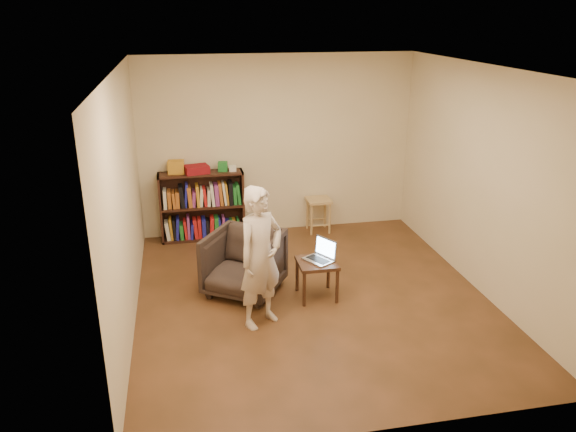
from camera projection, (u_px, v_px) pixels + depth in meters
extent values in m
plane|color=#402914|center=(312.00, 297.00, 6.55)|extent=(4.50, 4.50, 0.00)
plane|color=white|center=(316.00, 69.00, 5.66)|extent=(4.50, 4.50, 0.00)
plane|color=beige|center=(278.00, 145.00, 8.18)|extent=(4.00, 0.00, 4.00)
plane|color=beige|center=(124.00, 203.00, 5.74)|extent=(0.00, 4.50, 4.50)
plane|color=beige|center=(482.00, 181.00, 6.47)|extent=(0.00, 4.50, 4.50)
cube|color=black|center=(161.00, 209.00, 7.98)|extent=(0.03, 0.30, 1.00)
cube|color=black|center=(243.00, 203.00, 8.20)|extent=(0.03, 0.30, 1.00)
cube|color=black|center=(202.00, 203.00, 8.22)|extent=(1.20, 0.02, 1.00)
cube|color=black|center=(204.00, 237.00, 8.26)|extent=(1.20, 0.30, 0.03)
cube|color=black|center=(202.00, 206.00, 8.09)|extent=(1.14, 0.30, 0.03)
cube|color=black|center=(200.00, 174.00, 7.92)|extent=(1.20, 0.30, 0.03)
cube|color=orange|center=(176.00, 167.00, 7.85)|extent=(0.23, 0.18, 0.18)
cube|color=maroon|center=(197.00, 169.00, 7.87)|extent=(0.37, 0.31, 0.11)
cube|color=#20782C|center=(223.00, 167.00, 7.97)|extent=(0.15, 0.15, 0.13)
cube|color=silver|center=(233.00, 168.00, 7.98)|extent=(0.10, 0.10, 0.08)
cube|color=tan|center=(319.00, 200.00, 8.36)|extent=(0.35, 0.35, 0.04)
cylinder|color=tan|center=(311.00, 220.00, 8.29)|extent=(0.03, 0.03, 0.47)
cylinder|color=tan|center=(330.00, 219.00, 8.34)|extent=(0.03, 0.03, 0.47)
cylinder|color=tan|center=(307.00, 214.00, 8.55)|extent=(0.03, 0.03, 0.47)
cylinder|color=tan|center=(325.00, 213.00, 8.60)|extent=(0.03, 0.03, 0.47)
imported|color=#2F261F|center=(244.00, 263.00, 6.56)|extent=(1.11, 1.12, 0.75)
cube|color=black|center=(317.00, 263.00, 6.43)|extent=(0.44, 0.44, 0.04)
cylinder|color=black|center=(304.00, 290.00, 6.30)|extent=(0.04, 0.04, 0.41)
cylinder|color=black|center=(337.00, 287.00, 6.37)|extent=(0.04, 0.04, 0.41)
cylinder|color=black|center=(297.00, 275.00, 6.65)|extent=(0.04, 0.04, 0.41)
cylinder|color=black|center=(328.00, 272.00, 6.72)|extent=(0.04, 0.04, 0.41)
cube|color=#B4B5B9|center=(318.00, 260.00, 6.44)|extent=(0.36, 0.40, 0.02)
cube|color=black|center=(318.00, 259.00, 6.43)|extent=(0.25, 0.30, 0.00)
cube|color=#B4B5B9|center=(326.00, 247.00, 6.47)|extent=(0.19, 0.29, 0.23)
cube|color=#AAD0EF|center=(326.00, 247.00, 6.47)|extent=(0.17, 0.26, 0.19)
imported|color=beige|center=(261.00, 258.00, 5.77)|extent=(0.67, 0.61, 1.53)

